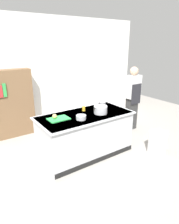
# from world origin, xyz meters

# --- Properties ---
(ground_plane) EXTENTS (10.00, 10.00, 0.00)m
(ground_plane) POSITION_xyz_m (0.00, 0.00, 0.00)
(ground_plane) COLOR #9E9991
(back_wall) EXTENTS (6.40, 0.12, 3.00)m
(back_wall) POSITION_xyz_m (0.00, 2.10, 1.50)
(back_wall) COLOR white
(back_wall) RESTS_ON ground_plane
(counter_island) EXTENTS (1.98, 0.98, 0.90)m
(counter_island) POSITION_xyz_m (0.00, -0.00, 0.47)
(counter_island) COLOR #B7BABF
(counter_island) RESTS_ON ground_plane
(cutting_board) EXTENTS (0.40, 0.28, 0.02)m
(cutting_board) POSITION_xyz_m (-0.57, 0.07, 0.91)
(cutting_board) COLOR green
(cutting_board) RESTS_ON counter_island
(onion) EXTENTS (0.09, 0.09, 0.09)m
(onion) POSITION_xyz_m (-0.63, 0.10, 0.97)
(onion) COLOR tan
(onion) RESTS_ON cutting_board
(stock_pot) EXTENTS (0.34, 0.28, 0.16)m
(stock_pot) POSITION_xyz_m (0.31, -0.12, 0.98)
(stock_pot) COLOR #B7BABF
(stock_pot) RESTS_ON counter_island
(sauce_pan) EXTENTS (0.22, 0.15, 0.12)m
(sauce_pan) POSITION_xyz_m (0.62, 0.22, 0.96)
(sauce_pan) COLOR #99999E
(sauce_pan) RESTS_ON counter_island
(mixing_bowl) EXTENTS (0.19, 0.19, 0.08)m
(mixing_bowl) POSITION_xyz_m (-0.21, -0.18, 0.94)
(mixing_bowl) COLOR #B7BABF
(mixing_bowl) RESTS_ON counter_island
(juice_cup) EXTENTS (0.07, 0.07, 0.10)m
(juice_cup) POSITION_xyz_m (0.11, 0.22, 0.95)
(juice_cup) COLOR yellow
(juice_cup) RESTS_ON counter_island
(trash_bin) EXTENTS (0.39, 0.39, 0.50)m
(trash_bin) POSITION_xyz_m (1.29, -0.89, 0.25)
(trash_bin) COLOR white
(trash_bin) RESTS_ON ground_plane
(person_chef) EXTENTS (0.38, 0.25, 1.72)m
(person_chef) POSITION_xyz_m (1.80, 0.39, 0.91)
(person_chef) COLOR #313131
(person_chef) RESTS_ON ground_plane
(bookshelf) EXTENTS (1.10, 0.31, 1.70)m
(bookshelf) POSITION_xyz_m (-1.03, 1.80, 0.85)
(bookshelf) COLOR brown
(bookshelf) RESTS_ON ground_plane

